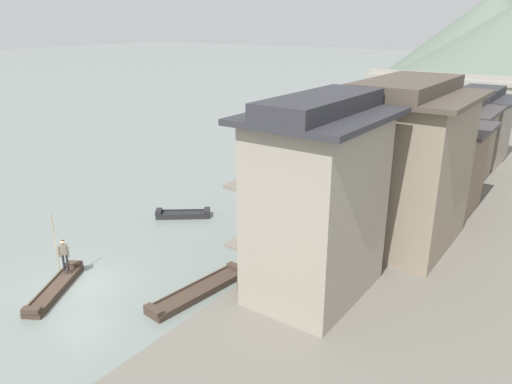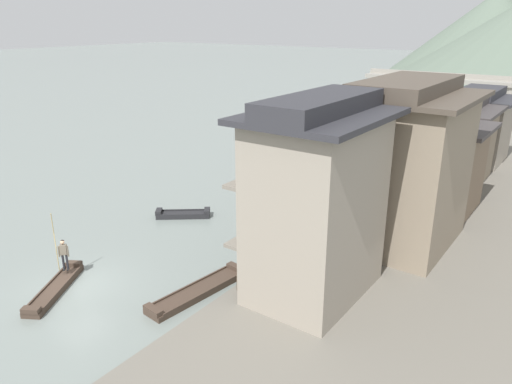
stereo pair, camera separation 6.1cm
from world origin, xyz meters
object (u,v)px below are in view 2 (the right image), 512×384
(house_waterfront_tall, at_px, (431,161))
(mooring_post_dock_mid, at_px, (335,216))
(boat_upstream_distant, at_px, (323,205))
(boat_moored_far, at_px, (183,214))
(house_waterfront_far, at_px, (475,126))
(boat_midriver_upstream, at_px, (372,180))
(house_waterfront_second, at_px, (400,164))
(boat_moored_third, at_px, (394,147))
(mooring_post_dock_far, at_px, (376,188))
(boat_moored_second, at_px, (440,132))
(house_waterfront_narrow, at_px, (453,140))
(boat_midriver_drifting, at_px, (389,119))
(boat_foreground_poled, at_px, (55,289))
(boat_moored_nearest, at_px, (455,124))
(boat_crossing_west, at_px, (198,291))
(boatman_person, at_px, (63,251))
(house_waterfront_nearest, at_px, (316,201))
(stone_bridge, at_px, (452,85))
(mooring_post_dock_near, at_px, (239,282))

(house_waterfront_tall, bearing_deg, mooring_post_dock_mid, -119.64)
(boat_upstream_distant, bearing_deg, house_waterfront_tall, 27.86)
(boat_moored_far, bearing_deg, house_waterfront_far, 62.28)
(boat_midriver_upstream, bearing_deg, house_waterfront_second, -61.61)
(boat_moored_third, xyz_separation_m, house_waterfront_tall, (7.91, -15.40, 3.41))
(boat_moored_far, bearing_deg, mooring_post_dock_far, 47.81)
(boat_moored_second, xyz_separation_m, mooring_post_dock_mid, (2.54, -30.54, 0.69))
(house_waterfront_narrow, bearing_deg, boat_midriver_drifting, 120.87)
(boat_foreground_poled, relative_size, boat_moored_nearest, 0.89)
(boat_crossing_west, distance_m, mooring_post_dock_mid, 10.39)
(boat_moored_far, bearing_deg, boatman_person, -84.58)
(boat_moored_third, bearing_deg, house_waterfront_tall, -62.80)
(boat_moored_third, relative_size, house_waterfront_tall, 0.83)
(boat_midriver_upstream, distance_m, house_waterfront_tall, 7.56)
(boat_upstream_distant, relative_size, boat_crossing_west, 0.86)
(house_waterfront_second, relative_size, house_waterfront_narrow, 1.27)
(boat_moored_far, relative_size, house_waterfront_tall, 0.48)
(boat_moored_far, height_order, boat_midriver_upstream, boat_moored_far)
(boat_upstream_distant, bearing_deg, house_waterfront_far, 71.26)
(boat_midriver_drifting, xyz_separation_m, house_waterfront_nearest, (12.92, -42.74, 4.71))
(boat_moored_third, relative_size, mooring_post_dock_mid, 7.06)
(house_waterfront_tall, bearing_deg, boat_moored_nearest, 101.02)
(boat_foreground_poled, distance_m, boatman_person, 1.84)
(house_waterfront_far, bearing_deg, mooring_post_dock_mid, -99.22)
(boat_foreground_poled, bearing_deg, stone_bridge, 89.60)
(boat_moored_far, bearing_deg, boat_moored_second, 79.27)
(boat_upstream_distant, bearing_deg, house_waterfront_second, -27.35)
(house_waterfront_nearest, height_order, stone_bridge, house_waterfront_nearest)
(mooring_post_dock_mid, bearing_deg, house_waterfront_far, 80.78)
(boat_upstream_distant, bearing_deg, boat_foreground_poled, -106.63)
(house_waterfront_far, bearing_deg, boat_foreground_poled, -107.67)
(boat_crossing_west, bearing_deg, boat_midriver_drifting, 100.40)
(boat_moored_far, relative_size, stone_bridge, 0.12)
(boat_midriver_upstream, height_order, house_waterfront_narrow, house_waterfront_narrow)
(house_waterfront_second, relative_size, mooring_post_dock_mid, 10.88)
(boat_crossing_west, height_order, mooring_post_dock_near, mooring_post_dock_near)
(boat_crossing_west, height_order, stone_bridge, stone_bridge)
(boat_foreground_poled, height_order, boat_upstream_distant, boat_upstream_distant)
(boatman_person, height_order, boat_moored_far, boatman_person)
(boat_midriver_upstream, bearing_deg, house_waterfront_tall, -36.29)
(house_waterfront_nearest, distance_m, house_waterfront_narrow, 20.52)
(house_waterfront_second, bearing_deg, boat_crossing_west, -118.48)
(boat_midriver_upstream, xyz_separation_m, mooring_post_dock_mid, (1.94, -10.14, 0.80))
(boat_midriver_drifting, bearing_deg, boat_foreground_poled, -86.82)
(house_waterfront_tall, bearing_deg, boat_upstream_distant, -152.14)
(boat_midriver_drifting, bearing_deg, boat_crossing_west, -79.60)
(boat_moored_nearest, bearing_deg, stone_bridge, 107.30)
(boat_upstream_distant, distance_m, house_waterfront_tall, 7.51)
(boat_midriver_drifting, distance_m, boat_upstream_distant, 33.10)
(boat_midriver_upstream, bearing_deg, boat_moored_second, 91.69)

